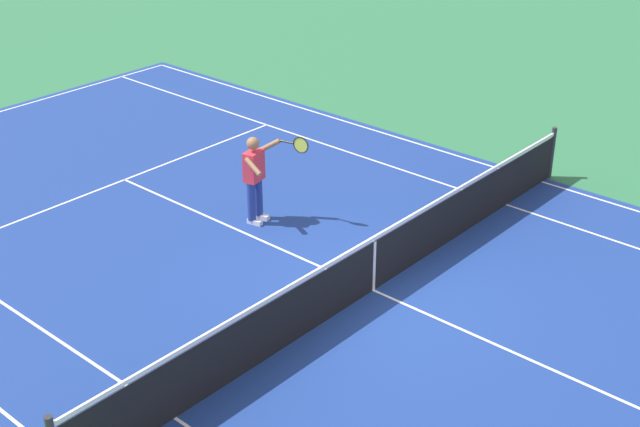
{
  "coord_description": "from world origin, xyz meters",
  "views": [
    {
      "loc": [
        -7.21,
        9.49,
        7.39
      ],
      "look_at": [
        1.25,
        -0.14,
        0.9
      ],
      "focal_mm": 49.08,
      "sensor_mm": 36.0,
      "label": 1
    }
  ],
  "objects": [
    {
      "name": "ground_plane",
      "position": [
        0.0,
        0.0,
        0.0
      ],
      "size": [
        60.0,
        60.0,
        0.0
      ],
      "primitive_type": "plane",
      "color": "#2D7247"
    },
    {
      "name": "court_slab",
      "position": [
        0.0,
        0.0,
        0.0
      ],
      "size": [
        24.2,
        11.4,
        0.0
      ],
      "primitive_type": "cube",
      "color": "navy",
      "rests_on": "ground_plane"
    },
    {
      "name": "court_line_markings",
      "position": [
        0.0,
        0.0,
        0.0
      ],
      "size": [
        23.85,
        11.05,
        0.01
      ],
      "color": "white",
      "rests_on": "ground_plane"
    },
    {
      "name": "tennis_net",
      "position": [
        0.0,
        0.0,
        0.49
      ],
      "size": [
        0.1,
        11.7,
        1.08
      ],
      "color": "#2D2D33",
      "rests_on": "ground_plane"
    },
    {
      "name": "tennis_player_near",
      "position": [
        3.09,
        -0.49,
        0.93
      ],
      "size": [
        1.0,
        0.85,
        1.7
      ],
      "color": "navy",
      "rests_on": "ground_plane"
    }
  ]
}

